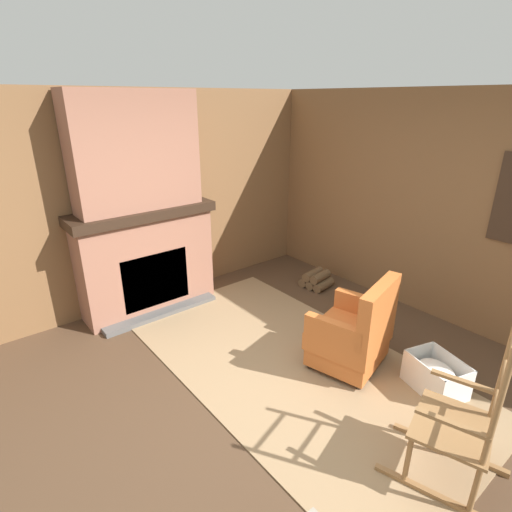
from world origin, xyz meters
name	(u,v)px	position (x,y,z in m)	size (l,w,h in m)	color
ground_plane	(272,410)	(0.00, 0.00, 0.00)	(14.00, 14.00, 0.00)	#4C3523
wood_panel_wall_left	(132,203)	(-2.59, 0.00, 1.29)	(0.06, 5.72, 2.58)	brown
wood_panel_wall_back	(451,211)	(0.02, 2.59, 1.30)	(5.72, 0.09, 2.58)	brown
fireplace_hearth	(147,260)	(-2.32, 0.00, 0.64)	(0.66, 1.69, 1.28)	#93604C
chimney_breast	(135,151)	(-2.33, 0.00, 1.92)	(0.40, 1.40, 1.28)	#93604C
area_rug	(290,363)	(-0.37, 0.56, 0.01)	(3.67, 1.97, 0.01)	#997A56
armchair	(353,335)	(0.03, 1.00, 0.35)	(0.79, 0.85, 0.94)	#C6662D
rocking_chair	(459,429)	(1.26, 0.53, 0.43)	(0.91, 0.71, 1.26)	olive
firewood_stack	(316,280)	(-1.41, 2.05, 0.10)	(0.42, 0.40, 0.23)	brown
laundry_basket	(436,375)	(0.73, 1.30, 0.16)	(0.57, 0.48, 0.32)	white
oil_lamp_vase	(83,208)	(-2.38, -0.62, 1.38)	(0.10, 0.10, 0.26)	#99B29E
storage_case	(179,196)	(-2.38, 0.52, 1.34)	(0.14, 0.25, 0.11)	brown
decorative_plate_on_mantel	(143,194)	(-2.40, 0.07, 1.42)	(0.07, 0.29, 0.28)	gold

